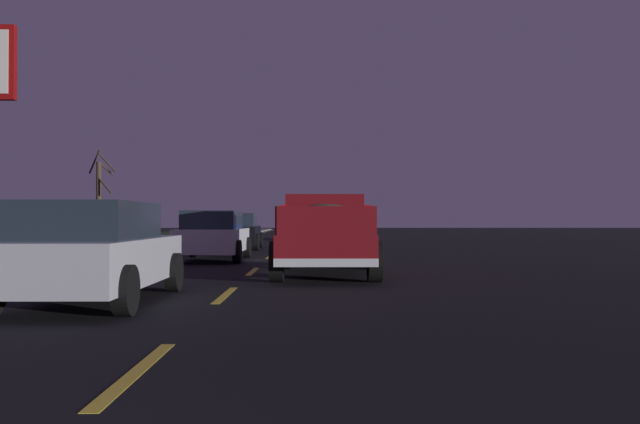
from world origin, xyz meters
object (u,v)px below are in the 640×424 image
at_px(sedan_black, 237,231).
at_px(sedan_blue, 315,227).
at_px(sedan_white, 213,235).
at_px(pickup_truck, 325,232).
at_px(sedan_silver, 93,251).
at_px(bare_tree_far, 99,198).

relative_size(sedan_black, sedan_blue, 1.01).
height_order(sedan_white, sedan_blue, same).
relative_size(pickup_truck, sedan_white, 1.24).
relative_size(sedan_white, sedan_silver, 1.00).
distance_m(pickup_truck, sedan_silver, 6.30).
bearing_deg(pickup_truck, sedan_silver, 144.63).
bearing_deg(sedan_white, sedan_silver, 178.50).
xyz_separation_m(sedan_black, sedan_white, (-8.11, -0.18, 0.00)).
height_order(pickup_truck, sedan_blue, pickup_truck).
height_order(sedan_white, bare_tree_far, bare_tree_far).
xyz_separation_m(pickup_truck, sedan_blue, (25.60, 0.11, -0.20)).
bearing_deg(pickup_truck, sedan_black, 14.87).
bearing_deg(sedan_white, pickup_truck, -147.46).
bearing_deg(sedan_blue, sedan_white, 170.88).
relative_size(sedan_white, bare_tree_far, 0.84).
xyz_separation_m(sedan_silver, bare_tree_far, (26.85, 8.57, 1.71)).
relative_size(sedan_white, sedan_blue, 1.00).
height_order(sedan_blue, sedan_silver, same).
xyz_separation_m(sedan_white, bare_tree_far, (16.43, 8.85, 1.71)).
distance_m(sedan_white, sedan_blue, 20.57).
distance_m(sedan_black, sedan_blue, 12.68).
bearing_deg(sedan_white, bare_tree_far, 28.30).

